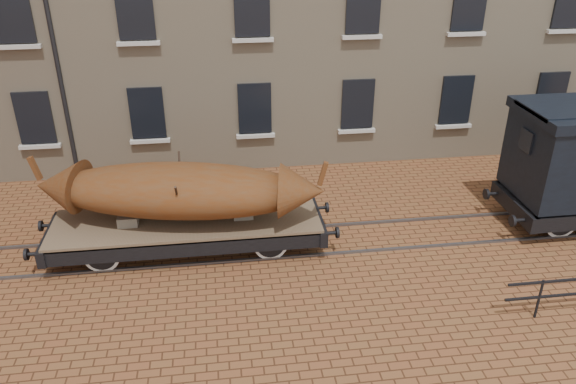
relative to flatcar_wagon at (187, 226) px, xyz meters
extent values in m
plane|color=brown|center=(4.71, 0.00, -0.73)|extent=(90.00, 90.00, 0.00)
cube|color=black|center=(-4.79, 4.96, 1.47)|extent=(1.10, 0.12, 1.70)
cube|color=beige|center=(-4.79, 4.90, 0.52)|extent=(1.30, 0.18, 0.12)
cube|color=black|center=(-1.29, 4.96, 1.47)|extent=(1.10, 0.12, 1.70)
cube|color=beige|center=(-1.29, 4.90, 0.52)|extent=(1.30, 0.18, 0.12)
cube|color=black|center=(2.21, 4.96, 1.47)|extent=(1.10, 0.12, 1.70)
cube|color=beige|center=(2.21, 4.90, 0.52)|extent=(1.30, 0.18, 0.12)
cube|color=black|center=(5.71, 4.96, 1.47)|extent=(1.10, 0.12, 1.70)
cube|color=beige|center=(5.71, 4.90, 0.52)|extent=(1.30, 0.18, 0.12)
cube|color=black|center=(9.21, 4.96, 1.47)|extent=(1.10, 0.12, 1.70)
cube|color=beige|center=(9.21, 4.90, 0.52)|extent=(1.30, 0.18, 0.12)
cube|color=black|center=(12.71, 4.96, 1.47)|extent=(1.10, 0.12, 1.70)
cube|color=beige|center=(12.71, 4.90, 0.52)|extent=(1.30, 0.18, 0.12)
cube|color=black|center=(-4.79, 4.96, 4.67)|extent=(1.10, 0.12, 1.70)
cube|color=beige|center=(-4.79, 4.90, 3.72)|extent=(1.30, 0.18, 0.12)
cube|color=black|center=(-1.29, 4.96, 4.67)|extent=(1.10, 0.12, 1.70)
cube|color=beige|center=(-1.29, 4.90, 3.72)|extent=(1.30, 0.18, 0.12)
cube|color=black|center=(2.21, 4.96, 4.67)|extent=(1.10, 0.12, 1.70)
cube|color=beige|center=(2.21, 4.90, 3.72)|extent=(1.30, 0.18, 0.12)
cube|color=black|center=(5.71, 4.96, 4.67)|extent=(1.10, 0.12, 1.70)
cube|color=beige|center=(5.71, 4.90, 3.72)|extent=(1.30, 0.18, 0.12)
cube|color=black|center=(9.21, 4.96, 4.67)|extent=(1.10, 0.12, 1.70)
cube|color=beige|center=(9.21, 4.90, 3.72)|extent=(1.30, 0.18, 0.12)
cube|color=black|center=(12.71, 4.96, 4.67)|extent=(1.10, 0.12, 1.70)
cube|color=beige|center=(12.71, 4.90, 3.72)|extent=(1.30, 0.18, 0.12)
cube|color=#59595E|center=(4.71, -0.72, -0.70)|extent=(30.00, 0.08, 0.06)
cube|color=#59595E|center=(4.71, 0.72, -0.70)|extent=(30.00, 0.08, 0.06)
cylinder|color=black|center=(7.71, -3.80, -0.23)|extent=(0.06, 0.06, 1.00)
cube|color=brown|center=(0.00, 0.00, 0.13)|extent=(6.88, 2.02, 0.11)
cube|color=black|center=(0.00, -0.94, -0.09)|extent=(6.88, 0.15, 0.41)
cube|color=black|center=(0.00, 0.94, -0.09)|extent=(6.88, 0.15, 0.41)
cube|color=black|center=(-3.44, 0.00, -0.09)|extent=(0.20, 2.11, 0.41)
cylinder|color=black|center=(-3.70, -0.69, -0.09)|extent=(0.32, 0.09, 0.09)
cylinder|color=black|center=(-3.85, -0.69, -0.09)|extent=(0.07, 0.29, 0.29)
cylinder|color=black|center=(-3.70, 0.69, -0.09)|extent=(0.32, 0.09, 0.09)
cylinder|color=black|center=(-3.85, 0.69, -0.09)|extent=(0.07, 0.29, 0.29)
cube|color=black|center=(3.44, 0.00, -0.09)|extent=(0.20, 2.11, 0.41)
cylinder|color=black|center=(3.70, -0.69, -0.09)|extent=(0.32, 0.09, 0.09)
cylinder|color=black|center=(3.85, -0.69, -0.09)|extent=(0.07, 0.29, 0.29)
cylinder|color=black|center=(3.70, 0.69, -0.09)|extent=(0.32, 0.09, 0.09)
cylinder|color=black|center=(3.85, 0.69, -0.09)|extent=(0.07, 0.29, 0.29)
cylinder|color=black|center=(-2.11, 0.00, -0.29)|extent=(0.09, 1.74, 0.09)
cylinder|color=silver|center=(-2.11, -0.72, -0.29)|extent=(0.88, 0.06, 0.88)
cylinder|color=black|center=(-2.11, -0.72, -0.29)|extent=(0.72, 0.09, 0.72)
cube|color=black|center=(-2.11, -0.83, -0.07)|extent=(0.83, 0.07, 0.09)
cylinder|color=silver|center=(-2.11, 0.72, -0.29)|extent=(0.88, 0.06, 0.88)
cylinder|color=black|center=(-2.11, 0.72, -0.29)|extent=(0.72, 0.09, 0.72)
cube|color=black|center=(-2.11, 0.83, -0.07)|extent=(0.83, 0.07, 0.09)
cylinder|color=black|center=(2.11, 0.00, -0.29)|extent=(0.09, 1.74, 0.09)
cylinder|color=silver|center=(2.11, -0.72, -0.29)|extent=(0.88, 0.06, 0.88)
cylinder|color=black|center=(2.11, -0.72, -0.29)|extent=(0.72, 0.09, 0.72)
cube|color=black|center=(2.11, -0.83, -0.07)|extent=(0.83, 0.07, 0.09)
cylinder|color=silver|center=(2.11, 0.72, -0.29)|extent=(0.88, 0.06, 0.88)
cylinder|color=black|center=(2.11, 0.72, -0.29)|extent=(0.72, 0.09, 0.72)
cube|color=black|center=(2.11, 0.83, -0.07)|extent=(0.83, 0.07, 0.09)
cube|color=black|center=(0.00, 0.00, -0.23)|extent=(3.67, 0.06, 0.06)
cube|color=gray|center=(-1.47, 0.00, 0.31)|extent=(0.50, 0.46, 0.26)
cube|color=gray|center=(1.47, 0.00, 0.31)|extent=(0.50, 0.46, 0.26)
ellipsoid|color=#58260C|center=(-0.11, 0.00, 1.06)|extent=(6.78, 3.14, 1.31)
cone|color=#58260C|center=(-3.16, 0.54, 1.12)|extent=(1.33, 1.42, 1.24)
cube|color=#58260C|center=(-3.66, 0.63, 1.60)|extent=(0.28, 0.18, 0.63)
cone|color=#58260C|center=(2.94, -0.54, 1.12)|extent=(1.33, 1.42, 1.24)
cube|color=#58260C|center=(3.43, -0.63, 1.60)|extent=(0.28, 0.18, 0.63)
cylinder|color=#2E2119|center=(-0.11, -0.53, 0.93)|extent=(0.06, 1.12, 1.53)
cylinder|color=#2E2119|center=(-0.11, 0.53, 0.93)|extent=(0.06, 1.12, 1.53)
cube|color=black|center=(9.05, 0.00, -0.05)|extent=(0.22, 2.35, 0.44)
cylinder|color=black|center=(8.61, -0.78, -0.05)|extent=(0.08, 0.31, 0.31)
cylinder|color=black|center=(8.61, 0.78, -0.05)|extent=(0.08, 0.31, 0.31)
cylinder|color=black|center=(10.13, 0.00, -0.26)|extent=(0.10, 1.86, 0.10)
cylinder|color=silver|center=(10.13, -0.72, -0.26)|extent=(0.94, 0.07, 0.94)
cylinder|color=black|center=(10.13, -0.72, -0.26)|extent=(0.77, 0.10, 0.77)
cylinder|color=silver|center=(10.13, 0.72, -0.26)|extent=(0.94, 0.07, 0.94)
cylinder|color=black|center=(10.13, 0.72, -0.26)|extent=(0.77, 0.10, 0.77)
cube|color=black|center=(9.03, 0.00, 1.92)|extent=(0.08, 0.59, 0.59)
camera|label=1|loc=(0.93, -12.86, 7.45)|focal=35.00mm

